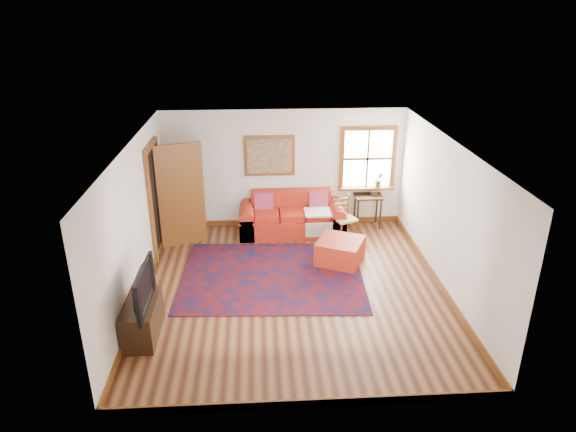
{
  "coord_description": "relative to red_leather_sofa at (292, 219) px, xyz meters",
  "views": [
    {
      "loc": [
        -0.55,
        -7.49,
        4.5
      ],
      "look_at": [
        -0.05,
        0.6,
        1.09
      ],
      "focal_mm": 32.0,
      "sensor_mm": 36.0,
      "label": 1
    }
  ],
  "objects": [
    {
      "name": "side_table",
      "position": [
        1.64,
        0.2,
        0.3
      ],
      "size": [
        0.58,
        0.44,
        0.7
      ],
      "color": "#311E10",
      "rests_on": "ground"
    },
    {
      "name": "doorway",
      "position": [
        -2.34,
        -0.55,
        0.79
      ],
      "size": [
        0.89,
        1.08,
        2.14
      ],
      "color": "black",
      "rests_on": "ground"
    },
    {
      "name": "persian_rug",
      "position": [
        -0.48,
        -1.86,
        -0.27
      ],
      "size": [
        3.29,
        2.69,
        0.02
      ],
      "primitive_type": "cube",
      "rotation": [
        0.0,
        0.0,
        -0.05
      ],
      "color": "#550C0C",
      "rests_on": "ground"
    },
    {
      "name": "room_envelope",
      "position": [
        -0.14,
        -2.31,
        1.37
      ],
      "size": [
        5.04,
        5.54,
        2.52
      ],
      "color": "silver",
      "rests_on": "ground"
    },
    {
      "name": "media_cabinet",
      "position": [
        -2.4,
        -3.48,
        -0.01
      ],
      "size": [
        0.45,
        0.99,
        0.55
      ],
      "primitive_type": "cube",
      "color": "#311E10",
      "rests_on": "ground"
    },
    {
      "name": "television",
      "position": [
        -2.38,
        -3.59,
        0.57
      ],
      "size": [
        0.14,
        1.06,
        0.61
      ],
      "primitive_type": "imported",
      "rotation": [
        0.0,
        0.0,
        1.57
      ],
      "color": "black",
      "rests_on": "media_cabinet"
    },
    {
      "name": "window",
      "position": [
        1.64,
        0.38,
        1.03
      ],
      "size": [
        1.18,
        0.2,
        1.38
      ],
      "color": "white",
      "rests_on": "ground"
    },
    {
      "name": "candle_hurricane",
      "position": [
        -2.35,
        -3.11,
        0.35
      ],
      "size": [
        0.12,
        0.12,
        0.18
      ],
      "color": "silver",
      "rests_on": "media_cabinet"
    },
    {
      "name": "ground",
      "position": [
        -0.14,
        -2.33,
        -0.28
      ],
      "size": [
        5.5,
        5.5,
        0.0
      ],
      "primitive_type": "plane",
      "color": "#3F1F11",
      "rests_on": "ground"
    },
    {
      "name": "red_ottoman",
      "position": [
        0.8,
        -1.41,
        -0.06
      ],
      "size": [
        1.03,
        1.03,
        0.45
      ],
      "primitive_type": "cube",
      "rotation": [
        0.0,
        0.0,
        -0.43
      ],
      "color": "#AA2715",
      "rests_on": "ground"
    },
    {
      "name": "red_leather_sofa",
      "position": [
        0.0,
        0.0,
        0.0
      ],
      "size": [
        2.16,
        0.89,
        0.84
      ],
      "color": "#AA2715",
      "rests_on": "ground"
    },
    {
      "name": "ladder_back_chair",
      "position": [
        1.02,
        -0.38,
        0.2
      ],
      "size": [
        0.54,
        0.53,
        0.89
      ],
      "color": "tan",
      "rests_on": "ground"
    },
    {
      "name": "framed_artwork",
      "position": [
        -0.44,
        0.38,
        1.27
      ],
      "size": [
        1.05,
        0.07,
        0.85
      ],
      "color": "brown",
      "rests_on": "ground"
    }
  ]
}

